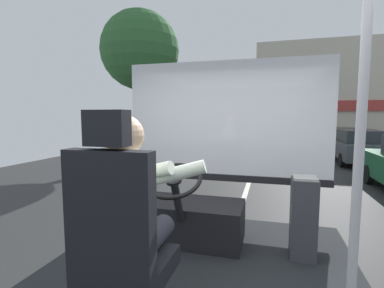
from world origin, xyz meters
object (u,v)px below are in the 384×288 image
(bus_driver, at_px, (130,202))
(handrail_pole, at_px, (358,167))
(parked_car_charcoal, at_px, (357,146))
(fare_box, at_px, (303,218))
(driver_seat, at_px, (121,247))
(steering_console, at_px, (189,219))
(parked_car_silver, at_px, (335,137))

(bus_driver, distance_m, handrail_pole, 1.21)
(handrail_pole, distance_m, parked_car_charcoal, 11.67)
(parked_car_charcoal, bearing_deg, fare_box, -107.19)
(driver_seat, height_order, bus_driver, driver_seat)
(fare_box, bearing_deg, steering_console, 176.91)
(parked_car_charcoal, bearing_deg, handrail_pole, -105.07)
(steering_console, bearing_deg, parked_car_silver, 73.76)
(bus_driver, bearing_deg, steering_console, 90.00)
(bus_driver, height_order, parked_car_silver, bus_driver)
(parked_car_charcoal, bearing_deg, parked_car_silver, 86.18)
(bus_driver, relative_size, steering_console, 0.76)
(driver_seat, relative_size, handrail_pole, 0.63)
(bus_driver, bearing_deg, handrail_pole, -0.21)
(driver_seat, relative_size, parked_car_charcoal, 0.31)
(bus_driver, bearing_deg, driver_seat, -90.00)
(fare_box, relative_size, parked_car_charcoal, 0.18)
(bus_driver, bearing_deg, parked_car_charcoal, 69.47)
(handrail_pole, height_order, parked_car_charcoal, handrail_pole)
(parked_car_charcoal, distance_m, parked_car_silver, 5.76)
(driver_seat, bearing_deg, parked_car_silver, 74.98)
(driver_seat, height_order, steering_console, driver_seat)
(steering_console, xyz_separation_m, parked_car_charcoal, (4.20, 10.00, -0.15))
(bus_driver, xyz_separation_m, parked_car_charcoal, (4.20, 11.22, -0.71))
(steering_console, distance_m, parked_car_charcoal, 10.85)
(bus_driver, height_order, handrail_pole, handrail_pole)
(driver_seat, height_order, parked_car_charcoal, driver_seat)
(driver_seat, xyz_separation_m, bus_driver, (0.00, 0.12, 0.22))
(handrail_pole, relative_size, fare_box, 2.81)
(steering_console, bearing_deg, driver_seat, -90.00)
(bus_driver, distance_m, steering_console, 1.34)
(handrail_pole, bearing_deg, bus_driver, 179.79)
(bus_driver, relative_size, handrail_pole, 0.40)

